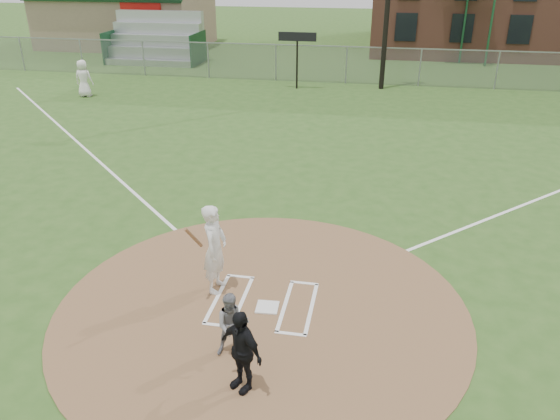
% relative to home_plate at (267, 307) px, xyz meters
% --- Properties ---
extents(ground, '(140.00, 140.00, 0.00)m').
position_rel_home_plate_xyz_m(ground, '(-0.11, 0.00, -0.03)').
color(ground, '#2D511B').
rests_on(ground, ground).
extents(dirt_circle, '(8.40, 8.40, 0.02)m').
position_rel_home_plate_xyz_m(dirt_circle, '(-0.11, 0.00, -0.02)').
color(dirt_circle, brown).
rests_on(dirt_circle, ground).
extents(home_plate, '(0.47, 0.47, 0.03)m').
position_rel_home_plate_xyz_m(home_plate, '(0.00, 0.00, 0.00)').
color(home_plate, silver).
rests_on(home_plate, dirt_circle).
extents(foul_line_third, '(17.04, 17.04, 0.01)m').
position_rel_home_plate_xyz_m(foul_line_third, '(-9.11, 9.00, -0.03)').
color(foul_line_third, white).
rests_on(foul_line_third, ground).
extents(catcher, '(0.73, 0.65, 1.23)m').
position_rel_home_plate_xyz_m(catcher, '(-0.32, -1.46, 0.60)').
color(catcher, slate).
rests_on(catcher, dirt_circle).
extents(umpire, '(0.94, 0.78, 1.51)m').
position_rel_home_plate_xyz_m(umpire, '(0.05, -2.27, 0.74)').
color(umpire, black).
rests_on(umpire, dirt_circle).
extents(ondeck_player, '(0.91, 0.61, 1.83)m').
position_rel_home_plate_xyz_m(ondeck_player, '(-12.91, 16.38, 0.88)').
color(ondeck_player, white).
rests_on(ondeck_player, ground).
extents(batters_boxes, '(2.08, 1.88, 0.01)m').
position_rel_home_plate_xyz_m(batters_boxes, '(-0.11, 0.15, -0.01)').
color(batters_boxes, white).
rests_on(batters_boxes, dirt_circle).
extents(batter_at_plate, '(0.65, 1.07, 1.97)m').
position_rel_home_plate_xyz_m(batter_at_plate, '(-1.21, 0.50, 0.97)').
color(batter_at_plate, silver).
rests_on(batter_at_plate, dirt_circle).
extents(outfield_fence, '(56.08, 0.08, 2.03)m').
position_rel_home_plate_xyz_m(outfield_fence, '(-0.11, 22.00, 0.98)').
color(outfield_fence, slate).
rests_on(outfield_fence, ground).
extents(bleachers, '(6.08, 3.20, 3.20)m').
position_rel_home_plate_xyz_m(bleachers, '(-13.11, 26.20, 1.55)').
color(bleachers, '#B7BABF').
rests_on(bleachers, ground).
extents(clubhouse, '(12.20, 8.71, 6.23)m').
position_rel_home_plate_xyz_m(clubhouse, '(-18.11, 33.00, 2.35)').
color(clubhouse, gray).
rests_on(clubhouse, ground).
extents(scoreboard_sign, '(2.00, 0.10, 2.93)m').
position_rel_home_plate_xyz_m(scoreboard_sign, '(-2.61, 20.20, 2.35)').
color(scoreboard_sign, black).
rests_on(scoreboard_sign, ground).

